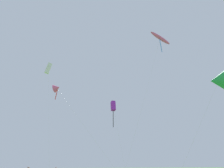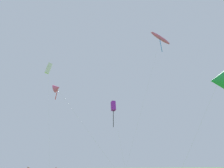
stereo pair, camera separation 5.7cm
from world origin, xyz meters
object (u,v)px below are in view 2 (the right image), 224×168
at_px(kite_flying_6, 113,106).
at_px(kite_flying_5, 57,88).
at_px(kite_flying_3, 219,81).
at_px(kite_flying_1, 160,38).
at_px(kite_flying_2, 49,68).

bearing_deg(kite_flying_6, kite_flying_5, -163.36).
bearing_deg(kite_flying_3, kite_flying_1, 94.30).
relative_size(kite_flying_1, kite_flying_6, 2.04).
height_order(kite_flying_2, kite_flying_6, kite_flying_2).
bearing_deg(kite_flying_6, kite_flying_3, -60.09).
bearing_deg(kite_flying_5, kite_flying_1, -2.52).
distance_m(kite_flying_1, kite_flying_6, 16.50).
xyz_separation_m(kite_flying_1, kite_flying_6, (-8.42, 4.08, -13.59)).
distance_m(kite_flying_2, kite_flying_6, 17.39).
xyz_separation_m(kite_flying_1, kite_flying_2, (-19.63, 13.48, -4.19)).
bearing_deg(kite_flying_3, kite_flying_5, 147.20).
bearing_deg(kite_flying_1, kite_flying_5, 177.48).
distance_m(kite_flying_5, kite_flying_6, 11.38).
xyz_separation_m(kite_flying_1, kite_flying_3, (0.91, -12.15, -12.69)).
xyz_separation_m(kite_flying_2, kite_flying_5, (0.38, -12.63, -8.06)).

